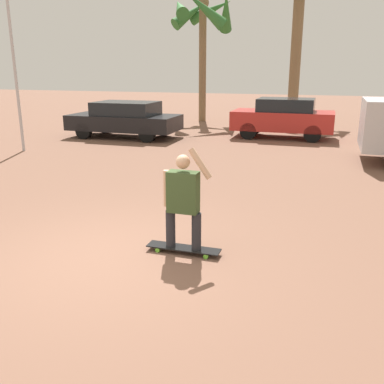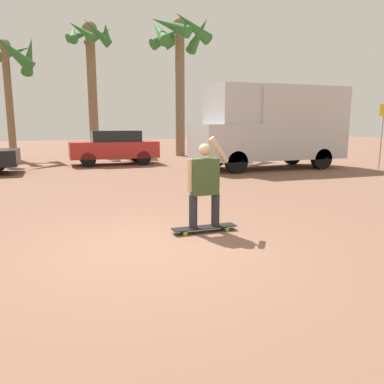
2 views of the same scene
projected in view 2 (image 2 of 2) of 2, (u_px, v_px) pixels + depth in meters
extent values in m
plane|color=brown|center=(155.00, 248.00, 5.45)|extent=(80.00, 80.00, 0.00)
cube|color=black|center=(204.00, 227.00, 6.27)|extent=(1.10, 0.24, 0.02)
cylinder|color=#66C633|center=(185.00, 233.00, 6.06)|extent=(0.07, 0.03, 0.07)
cylinder|color=#66C633|center=(181.00, 230.00, 6.24)|extent=(0.07, 0.03, 0.07)
cylinder|color=#66C633|center=(227.00, 229.00, 6.31)|extent=(0.07, 0.03, 0.07)
cylinder|color=#66C633|center=(222.00, 226.00, 6.49)|extent=(0.07, 0.03, 0.07)
cylinder|color=#28282D|center=(193.00, 212.00, 6.15)|extent=(0.14, 0.14, 0.55)
cylinder|color=#28282D|center=(215.00, 210.00, 6.28)|extent=(0.14, 0.14, 0.55)
cube|color=#384C28|center=(205.00, 177.00, 6.11)|extent=(0.44, 0.22, 0.60)
sphere|color=tan|center=(205.00, 150.00, 6.04)|extent=(0.20, 0.20, 0.20)
cylinder|color=tan|center=(190.00, 175.00, 6.02)|extent=(0.09, 0.09, 0.53)
cylinder|color=tan|center=(219.00, 150.00, 6.12)|extent=(0.35, 0.09, 0.44)
cylinder|color=black|center=(236.00, 162.00, 13.72)|extent=(0.83, 0.28, 0.83)
cylinder|color=black|center=(215.00, 158.00, 15.57)|extent=(0.83, 0.28, 0.83)
cylinder|color=black|center=(321.00, 159.00, 14.99)|extent=(0.83, 0.28, 0.83)
cylinder|color=black|center=(292.00, 155.00, 16.85)|extent=(0.83, 0.28, 0.83)
cube|color=#BCBCC1|center=(223.00, 142.00, 14.49)|extent=(2.14, 2.28, 1.37)
cube|color=black|center=(213.00, 135.00, 14.30)|extent=(0.04, 1.94, 0.68)
cube|color=#BCBCC1|center=(291.00, 123.00, 15.39)|extent=(3.98, 2.28, 2.84)
cube|color=#BCBCC1|center=(231.00, 105.00, 14.35)|extent=(1.50, 2.10, 1.47)
cylinder|color=black|center=(88.00, 160.00, 15.68)|extent=(0.63, 0.22, 0.63)
cylinder|color=black|center=(86.00, 157.00, 17.08)|extent=(0.63, 0.22, 0.63)
cylinder|color=black|center=(143.00, 158.00, 16.47)|extent=(0.63, 0.22, 0.63)
cylinder|color=black|center=(137.00, 155.00, 17.87)|extent=(0.63, 0.22, 0.63)
cube|color=#B22823|center=(114.00, 149.00, 16.71)|extent=(3.80, 1.73, 0.71)
cube|color=black|center=(115.00, 136.00, 16.64)|extent=(2.09, 1.52, 0.48)
cylinder|color=brown|center=(180.00, 92.00, 20.93)|extent=(0.52, 0.52, 7.09)
sphere|color=brown|center=(180.00, 25.00, 20.29)|extent=(0.83, 0.83, 0.83)
cone|color=#2D6B2D|center=(199.00, 35.00, 20.89)|extent=(0.94, 2.37, 1.85)
cone|color=#2D6B2D|center=(183.00, 36.00, 21.48)|extent=(2.43, 1.71, 1.53)
cone|color=#2D6B2D|center=(168.00, 36.00, 21.28)|extent=(2.44, 1.29, 1.74)
cone|color=#2D6B2D|center=(159.00, 31.00, 19.89)|extent=(0.83, 2.33, 1.89)
cone|color=#2D6B2D|center=(170.00, 25.00, 19.29)|extent=(2.19, 2.15, 1.49)
cone|color=#2D6B2D|center=(193.00, 27.00, 19.43)|extent=(2.48, 1.33, 1.60)
cylinder|color=brown|center=(92.00, 93.00, 22.10)|extent=(0.54, 0.54, 7.18)
sphere|color=brown|center=(89.00, 29.00, 21.46)|extent=(0.86, 0.86, 0.86)
cone|color=#2D6B2D|center=(106.00, 32.00, 21.66)|extent=(0.79, 1.96, 0.98)
cone|color=#2D6B2D|center=(98.00, 36.00, 22.35)|extent=(1.80, 1.56, 1.21)
cone|color=#2D6B2D|center=(81.00, 35.00, 22.09)|extent=(1.91, 1.35, 1.14)
cone|color=#2D6B2D|center=(73.00, 33.00, 21.25)|extent=(0.61, 1.84, 1.43)
cone|color=#2D6B2D|center=(81.00, 30.00, 20.64)|extent=(1.80, 1.43, 1.42)
cone|color=#2D6B2D|center=(97.00, 32.00, 20.82)|extent=(1.84, 1.08, 1.52)
cylinder|color=brown|center=(9.00, 104.00, 18.80)|extent=(0.36, 0.36, 5.61)
sphere|color=brown|center=(4.00, 45.00, 18.30)|extent=(0.58, 0.58, 0.58)
cone|color=#2D6B2D|center=(29.00, 56.00, 18.98)|extent=(1.11, 2.18, 1.89)
cone|color=#2D6B2D|center=(9.00, 54.00, 19.39)|extent=(2.33, 0.82, 1.36)
cone|color=#2D6B2D|center=(11.00, 50.00, 17.54)|extent=(2.19, 1.32, 1.87)
cylinder|color=#B7B7BC|center=(381.00, 137.00, 14.82)|extent=(0.06, 0.06, 2.56)
cube|color=gold|center=(384.00, 110.00, 14.61)|extent=(0.44, 0.02, 0.44)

